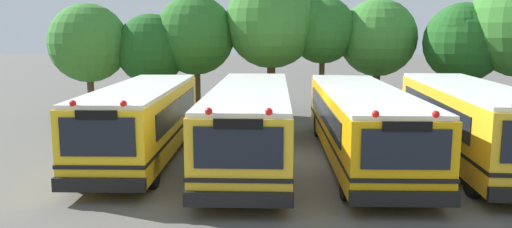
% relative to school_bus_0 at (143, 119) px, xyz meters
% --- Properties ---
extents(ground_plane, '(160.00, 160.00, 0.00)m').
position_rel_school_bus_0_xyz_m(ground_plane, '(5.57, 0.16, -1.41)').
color(ground_plane, '#595651').
extents(school_bus_0, '(2.65, 9.70, 2.69)m').
position_rel_school_bus_0_xyz_m(school_bus_0, '(0.00, 0.00, 0.00)').
color(school_bus_0, yellow).
rests_on(school_bus_0, ground_plane).
extents(school_bus_1, '(2.69, 11.72, 2.67)m').
position_rel_school_bus_0_xyz_m(school_bus_1, '(3.73, 0.05, -0.01)').
color(school_bus_1, yellow).
rests_on(school_bus_1, ground_plane).
extents(school_bus_2, '(2.81, 11.75, 2.60)m').
position_rel_school_bus_0_xyz_m(school_bus_2, '(7.55, 0.28, -0.04)').
color(school_bus_2, '#EAA80C').
rests_on(school_bus_2, ground_plane).
extents(school_bus_3, '(2.76, 10.54, 2.76)m').
position_rel_school_bus_0_xyz_m(school_bus_3, '(11.13, 0.06, 0.04)').
color(school_bus_3, yellow).
rests_on(school_bus_3, ground_plane).
extents(tree_0, '(3.96, 3.96, 5.81)m').
position_rel_school_bus_0_xyz_m(tree_0, '(-4.99, 8.37, 2.49)').
color(tree_0, '#4C3823').
rests_on(tree_0, ground_plane).
extents(tree_1, '(3.62, 3.62, 5.31)m').
position_rel_school_bus_0_xyz_m(tree_1, '(-1.95, 8.98, 2.10)').
color(tree_1, '#4C3823').
rests_on(tree_1, ground_plane).
extents(tree_2, '(4.09, 4.09, 6.25)m').
position_rel_school_bus_0_xyz_m(tree_2, '(0.23, 9.48, 2.91)').
color(tree_2, '#4C3823').
rests_on(tree_2, ground_plane).
extents(tree_3, '(4.77, 4.77, 7.27)m').
position_rel_school_bus_0_xyz_m(tree_3, '(4.15, 9.57, 3.53)').
color(tree_3, '#4C3823').
rests_on(tree_3, ground_plane).
extents(tree_4, '(3.50, 3.44, 6.18)m').
position_rel_school_bus_0_xyz_m(tree_4, '(6.76, 9.61, 3.14)').
color(tree_4, '#4C3823').
rests_on(tree_4, ground_plane).
extents(tree_5, '(4.01, 4.01, 6.09)m').
position_rel_school_bus_0_xyz_m(tree_5, '(9.81, 9.94, 2.67)').
color(tree_5, '#4C3823').
rests_on(tree_5, ground_plane).
extents(tree_6, '(3.85, 3.85, 5.80)m').
position_rel_school_bus_0_xyz_m(tree_6, '(13.53, 8.18, 2.57)').
color(tree_6, '#4C3823').
rests_on(tree_6, ground_plane).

